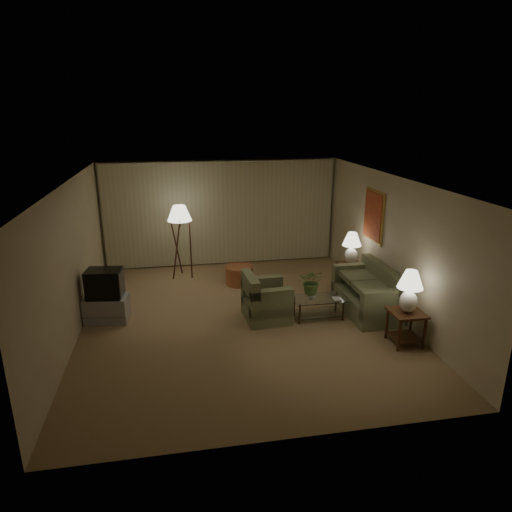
{
  "coord_description": "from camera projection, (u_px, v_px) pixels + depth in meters",
  "views": [
    {
      "loc": [
        -1.17,
        -8.03,
        3.9
      ],
      "look_at": [
        0.4,
        0.6,
        1.07
      ],
      "focal_mm": 32.0,
      "sensor_mm": 36.0,
      "label": 1
    }
  ],
  "objects": [
    {
      "name": "ground",
      "position": [
        241.0,
        318.0,
        8.92
      ],
      "size": [
        7.0,
        7.0,
        0.0
      ],
      "primitive_type": "plane",
      "color": "#967A52",
      "rests_on": "ground"
    },
    {
      "name": "room_shell",
      "position": [
        231.0,
        214.0,
        9.8
      ],
      "size": [
        6.04,
        7.02,
        2.72
      ],
      "color": "beige",
      "rests_on": "ground"
    },
    {
      "name": "sofa",
      "position": [
        366.0,
        294.0,
        9.09
      ],
      "size": [
        1.71,
        0.87,
        0.75
      ],
      "rotation": [
        0.0,
        0.0,
        -1.56
      ],
      "color": "#6E7552",
      "rests_on": "ground"
    },
    {
      "name": "armchair",
      "position": [
        267.0,
        301.0,
        8.8
      ],
      "size": [
        0.98,
        0.94,
        0.73
      ],
      "rotation": [
        0.0,
        0.0,
        1.64
      ],
      "color": "#6E7552",
      "rests_on": "ground"
    },
    {
      "name": "side_table_near",
      "position": [
        406.0,
        322.0,
        7.84
      ],
      "size": [
        0.56,
        0.56,
        0.6
      ],
      "color": "#341C0E",
      "rests_on": "ground"
    },
    {
      "name": "side_table_far",
      "position": [
        350.0,
        272.0,
        10.28
      ],
      "size": [
        0.51,
        0.43,
        0.6
      ],
      "color": "#341C0E",
      "rests_on": "ground"
    },
    {
      "name": "table_lamp_near",
      "position": [
        410.0,
        288.0,
        7.65
      ],
      "size": [
        0.43,
        0.43,
        0.75
      ],
      "color": "white",
      "rests_on": "side_table_near"
    },
    {
      "name": "table_lamp_far",
      "position": [
        352.0,
        245.0,
        10.09
      ],
      "size": [
        0.42,
        0.42,
        0.72
      ],
      "color": "white",
      "rests_on": "side_table_far"
    },
    {
      "name": "coffee_table",
      "position": [
        319.0,
        305.0,
        8.86
      ],
      "size": [
        1.0,
        0.55,
        0.41
      ],
      "color": "silver",
      "rests_on": "ground"
    },
    {
      "name": "tv_cabinet",
      "position": [
        107.0,
        309.0,
        8.74
      ],
      "size": [
        0.92,
        0.69,
        0.5
      ],
      "primitive_type": "cube",
      "rotation": [
        0.0,
        0.0,
        -0.12
      ],
      "color": "#99999B",
      "rests_on": "ground"
    },
    {
      "name": "crt_tv",
      "position": [
        104.0,
        283.0,
        8.58
      ],
      "size": [
        0.75,
        0.61,
        0.55
      ],
      "primitive_type": "cube",
      "rotation": [
        0.0,
        0.0,
        -0.12
      ],
      "color": "black",
      "rests_on": "tv_cabinet"
    },
    {
      "name": "floor_lamp",
      "position": [
        181.0,
        240.0,
        10.86
      ],
      "size": [
        0.57,
        0.57,
        1.76
      ],
      "color": "#341C0E",
      "rests_on": "ground"
    },
    {
      "name": "ottoman",
      "position": [
        239.0,
        275.0,
        10.63
      ],
      "size": [
        0.66,
        0.66,
        0.43
      ],
      "primitive_type": "cylinder",
      "rotation": [
        0.0,
        0.0,
        -0.03
      ],
      "color": "#AA6339",
      "rests_on": "ground"
    },
    {
      "name": "vase",
      "position": [
        312.0,
        295.0,
        8.76
      ],
      "size": [
        0.16,
        0.16,
        0.16
      ],
      "primitive_type": "imported",
      "rotation": [
        0.0,
        0.0,
        0.0
      ],
      "color": "white",
      "rests_on": "coffee_table"
    },
    {
      "name": "flowers",
      "position": [
        312.0,
        278.0,
        8.66
      ],
      "size": [
        0.58,
        0.55,
        0.51
      ],
      "primitive_type": "imported",
      "rotation": [
        0.0,
        0.0,
        -0.4
      ],
      "color": "#517735",
      "rests_on": "vase"
    },
    {
      "name": "book",
      "position": [
        333.0,
        299.0,
        8.76
      ],
      "size": [
        0.15,
        0.2,
        0.02
      ],
      "primitive_type": "imported",
      "rotation": [
        0.0,
        0.0,
        -0.04
      ],
      "color": "olive",
      "rests_on": "coffee_table"
    }
  ]
}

